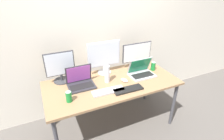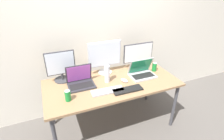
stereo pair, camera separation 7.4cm
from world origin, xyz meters
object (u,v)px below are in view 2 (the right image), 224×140
Objects in this scene: keyboard_main at (108,91)px; water_bottle at (107,73)px; laptop_silver at (80,81)px; keyboard_aux at (128,90)px; work_desk at (112,86)px; laptop_secondary at (142,72)px; monitor_right at (138,54)px; mouse_by_keyboard at (124,80)px; monitor_left at (61,66)px; soda_can_near_keyboard at (68,96)px; soda_can_by_laptop at (154,67)px; monitor_center at (105,56)px.

water_bottle is (0.08, 0.22, 0.12)m from keyboard_main.
laptop_silver is 0.89× the size of keyboard_aux.
laptop_secondary reaches higher than work_desk.
monitor_right is 0.54m from mouse_by_keyboard.
water_bottle reaches higher than work_desk.
laptop_silver is 0.95× the size of laptop_secondary.
monitor_left is 1.03× the size of keyboard_main.
monitor_right is at bearing 37.24° from keyboard_main.
monitor_left is 1.13m from monitor_right.
laptop_silver reaches higher than soda_can_near_keyboard.
soda_can_near_keyboard is at bearing -127.31° from laptop_silver.
laptop_secondary is (0.84, -0.08, -0.00)m from laptop_silver.
work_desk is at bearing -151.89° from monitor_right.
soda_can_near_keyboard is at bearing -157.81° from monitor_right.
laptop_silver is (0.20, -0.21, -0.15)m from monitor_left.
monitor_right is 1.29× the size of keyboard_aux.
keyboard_main is 1.07× the size of keyboard_aux.
keyboard_aux is at bearing -34.33° from laptop_silver.
soda_can_by_laptop is at bearing 29.67° from keyboard_aux.
soda_can_near_keyboard is (-0.60, -0.17, 0.12)m from work_desk.
mouse_by_keyboard is 0.55m from soda_can_by_laptop.
keyboard_aux is at bearing -125.29° from mouse_by_keyboard.
soda_can_by_laptop is at bearing 5.56° from work_desk.
mouse_by_keyboard is 0.39× the size of water_bottle.
keyboard_main is 3.13× the size of soda_can_by_laptop.
laptop_silver is 0.33m from soda_can_near_keyboard.
keyboard_aux is (-0.35, -0.26, -0.05)m from laptop_secondary.
monitor_center reaches higher than soda_can_by_laptop.
monitor_center is 0.53m from monitor_right.
laptop_secondary is at bearing -108.16° from monitor_right.
keyboard_main is at bearing -0.95° from soda_can_near_keyboard.
monitor_right reaches higher than work_desk.
monitor_center is at bearing 88.28° from work_desk.
monitor_right reaches higher than soda_can_near_keyboard.
soda_can_by_laptop is at bearing 13.31° from laptop_secondary.
soda_can_by_laptop is at bearing -17.66° from monitor_center.
laptop_silver is at bearing 167.09° from work_desk.
monitor_center reaches higher than water_bottle.
monitor_left is 0.60m from water_bottle.
laptop_secondary is 2.74× the size of soda_can_near_keyboard.
soda_can_near_keyboard reaches higher than keyboard_aux.
soda_can_near_keyboard is at bearing -169.37° from soda_can_by_laptop.
laptop_secondary is 0.43m from keyboard_aux.
soda_can_near_keyboard reaches higher than keyboard_main.
keyboard_main is at bearing 165.35° from keyboard_aux.
laptop_secondary is 1.21× the size of water_bottle.
keyboard_main is at bearing -144.94° from monitor_right.
monitor_left is at bearing 179.38° from monitor_right.
monitor_center is at bearing 75.64° from keyboard_main.
keyboard_aux is (0.10, -0.54, -0.25)m from monitor_center.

